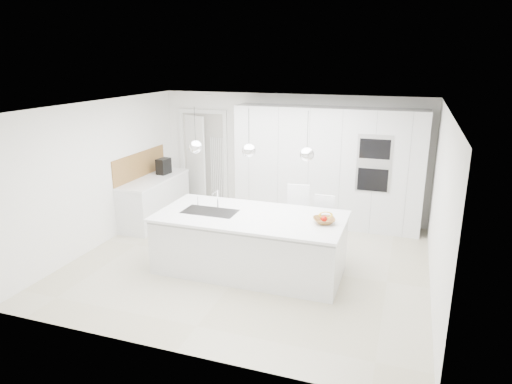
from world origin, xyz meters
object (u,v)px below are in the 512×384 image
(fruit_bowl, at_px, (324,221))
(bar_stool_right, at_px, (322,229))
(espresso_machine, at_px, (164,166))
(bar_stool_left, at_px, (295,221))
(island_base, at_px, (249,245))

(fruit_bowl, height_order, bar_stool_right, bar_stool_right)
(espresso_machine, height_order, bar_stool_left, espresso_machine)
(island_base, distance_m, fruit_bowl, 1.23)
(island_base, distance_m, bar_stool_right, 1.26)
(fruit_bowl, bearing_deg, island_base, -176.73)
(fruit_bowl, height_order, espresso_machine, espresso_machine)
(espresso_machine, relative_size, bar_stool_left, 0.27)
(bar_stool_left, relative_size, bar_stool_right, 1.11)
(espresso_machine, xyz_separation_m, bar_stool_right, (3.49, -1.06, -0.54))
(fruit_bowl, bearing_deg, bar_stool_left, 127.68)
(bar_stool_left, height_order, bar_stool_right, bar_stool_left)
(fruit_bowl, xyz_separation_m, espresso_machine, (-3.65, 1.81, 0.12))
(island_base, height_order, bar_stool_right, bar_stool_right)
(fruit_bowl, xyz_separation_m, bar_stool_left, (-0.61, 0.79, -0.36))
(fruit_bowl, relative_size, bar_stool_right, 0.30)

